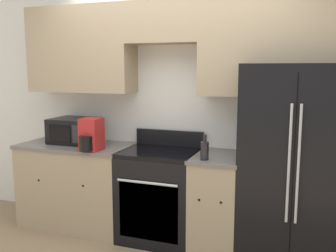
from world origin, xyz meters
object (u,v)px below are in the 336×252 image
Objects in this scene: refrigerator at (294,163)px; bottle at (205,150)px; oven_range at (160,194)px; microwave at (74,130)px.

refrigerator is 0.81m from bottle.
bottle is (0.50, -0.21, 0.54)m from oven_range.
microwave reaches higher than oven_range.
oven_range is 1.18m from microwave.
microwave is 2.10× the size of bottle.
bottle is at bearing -10.32° from microwave.
refrigerator reaches higher than microwave.
oven_range is at bearing 157.46° from bottle.
refrigerator is 7.82× the size of bottle.
refrigerator reaches higher than bottle.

